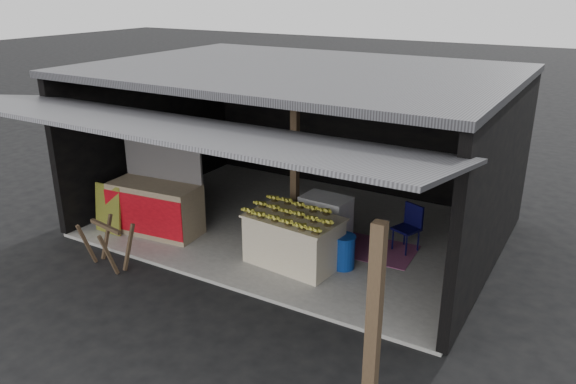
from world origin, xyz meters
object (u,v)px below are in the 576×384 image
Objects in this scene: white_crate at (325,221)px; plastic_chair at (410,224)px; banana_table at (294,240)px; sawhorse at (107,241)px; neighbor_stall at (156,206)px; water_barrel at (344,253)px.

white_crate is 1.43m from plastic_chair.
banana_table is 2.05× the size of sawhorse.
sawhorse is 0.95× the size of plastic_chair.
banana_table is 0.92× the size of neighbor_stall.
white_crate is at bearing 51.12° from sawhorse.
water_barrel is (3.55, 0.47, -0.25)m from neighbor_stall.
banana_table is at bearing -95.22° from white_crate.
banana_table is 0.83m from water_barrel.
plastic_chair is at bearing 27.47° from white_crate.
neighbor_stall is 3.26× the size of water_barrel.
white_crate is 1.70× the size of water_barrel.
banana_table is at bearing -159.64° from water_barrel.
plastic_chair reaches higher than water_barrel.
white_crate is 1.11× the size of plastic_chair.
neighbor_stall is at bearing 108.07° from sawhorse.
water_barrel is 1.37m from plastic_chair.
neighbor_stall is (-2.79, -0.18, 0.10)m from banana_table.
water_barrel is (3.34, 1.83, -0.15)m from sawhorse.
banana_table is 0.88m from white_crate.
neighbor_stall reaches higher than white_crate.
plastic_chair is at bearing 46.18° from sawhorse.
banana_table reaches higher than sawhorse.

